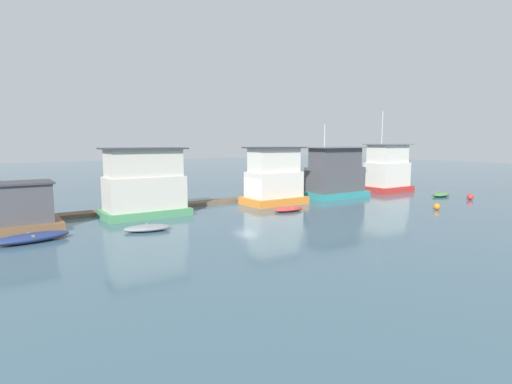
% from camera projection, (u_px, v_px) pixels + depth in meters
% --- Properties ---
extents(ground_plane, '(200.00, 200.00, 0.00)m').
position_uv_depth(ground_plane, '(250.00, 206.00, 35.79)').
color(ground_plane, '#426070').
extents(dock_walkway, '(51.00, 1.54, 0.30)m').
position_uv_depth(dock_walkway, '(232.00, 200.00, 38.44)').
color(dock_walkway, brown).
rests_on(dock_walkway, ground_plane).
extents(houseboat_brown, '(5.52, 3.83, 3.18)m').
position_uv_depth(houseboat_brown, '(13.00, 209.00, 25.52)').
color(houseboat_brown, brown).
rests_on(houseboat_brown, ground_plane).
extents(houseboat_green, '(6.43, 3.61, 5.30)m').
position_uv_depth(houseboat_green, '(145.00, 185.00, 30.75)').
color(houseboat_green, '#4C9360').
rests_on(houseboat_green, ground_plane).
extents(houseboat_orange, '(5.56, 3.68, 5.29)m').
position_uv_depth(houseboat_orange, '(274.00, 179.00, 36.93)').
color(houseboat_orange, orange).
rests_on(houseboat_orange, ground_plane).
extents(houseboat_teal, '(6.71, 3.85, 7.51)m').
position_uv_depth(houseboat_teal, '(335.00, 175.00, 41.73)').
color(houseboat_teal, teal).
rests_on(houseboat_teal, ground_plane).
extents(houseboat_red, '(5.30, 3.82, 9.17)m').
position_uv_depth(houseboat_red, '(387.00, 170.00, 46.30)').
color(houseboat_red, red).
rests_on(houseboat_red, ground_plane).
extents(dinghy_navy, '(4.35, 2.10, 0.52)m').
position_uv_depth(dinghy_navy, '(31.00, 238.00, 22.90)').
color(dinghy_navy, navy).
rests_on(dinghy_navy, ground_plane).
extents(dinghy_grey, '(3.21, 2.04, 0.40)m').
position_uv_depth(dinghy_grey, '(147.00, 228.00, 25.81)').
color(dinghy_grey, gray).
rests_on(dinghy_grey, ground_plane).
extents(dinghy_red, '(2.79, 1.50, 0.37)m').
position_uv_depth(dinghy_red, '(288.00, 209.00, 33.30)').
color(dinghy_red, red).
rests_on(dinghy_red, ground_plane).
extents(dinghy_green, '(3.05, 1.85, 0.47)m').
position_uv_depth(dinghy_green, '(441.00, 194.00, 42.29)').
color(dinghy_green, '#47844C').
rests_on(dinghy_green, ground_plane).
extents(buoy_orange, '(0.55, 0.55, 0.55)m').
position_uv_depth(buoy_orange, '(437.00, 207.00, 33.93)').
color(buoy_orange, orange).
rests_on(buoy_orange, ground_plane).
extents(buoy_red, '(0.61, 0.61, 0.61)m').
position_uv_depth(buoy_red, '(470.00, 197.00, 39.73)').
color(buoy_red, red).
rests_on(buoy_red, ground_plane).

